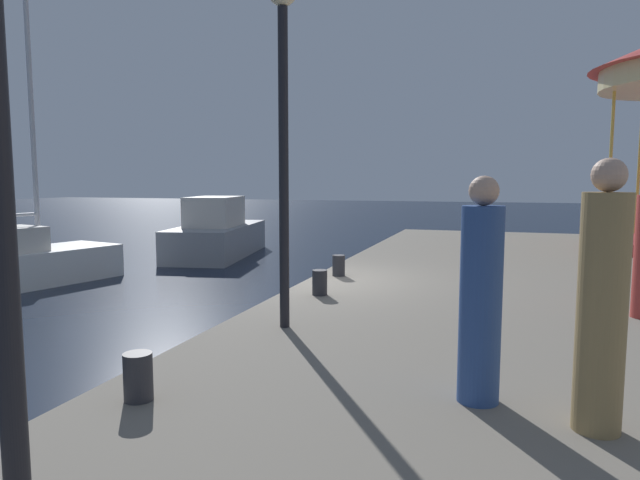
% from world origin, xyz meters
% --- Properties ---
extents(ground_plane, '(120.00, 120.00, 0.00)m').
position_xyz_m(ground_plane, '(0.00, 0.00, 0.00)').
color(ground_plane, black).
extents(motorboat_grey, '(3.11, 5.74, 2.06)m').
position_xyz_m(motorboat_grey, '(-5.97, 7.52, 0.77)').
color(motorboat_grey, gray).
rests_on(motorboat_grey, ground).
extents(sailboat_white, '(3.04, 5.70, 7.39)m').
position_xyz_m(sailboat_white, '(-8.04, 0.68, 0.60)').
color(sailboat_white, white).
rests_on(sailboat_white, ground).
extents(lamp_post_mid_promenade, '(0.36, 0.36, 4.21)m').
position_xyz_m(lamp_post_mid_promenade, '(0.84, -3.30, 3.69)').
color(lamp_post_mid_promenade, black).
rests_on(lamp_post_mid_promenade, quay_dock).
extents(bollard_north, '(0.24, 0.24, 0.40)m').
position_xyz_m(bollard_north, '(0.54, -5.85, 1.00)').
color(bollard_north, '#2D2D33').
rests_on(bollard_north, quay_dock).
extents(bollard_center, '(0.24, 0.24, 0.40)m').
position_xyz_m(bollard_center, '(0.65, -1.31, 1.00)').
color(bollard_center, '#2D2D33').
rests_on(bollard_center, quay_dock).
extents(bollard_south, '(0.24, 0.24, 0.40)m').
position_xyz_m(bollard_south, '(0.45, 0.48, 1.00)').
color(bollard_south, '#2D2D33').
rests_on(bollard_south, quay_dock).
extents(person_near_carousel, '(0.34, 0.34, 1.86)m').
position_xyz_m(person_near_carousel, '(3.23, -5.00, 1.67)').
color(person_near_carousel, '#2D4C8C').
rests_on(person_near_carousel, quay_dock).
extents(person_by_the_water, '(0.34, 0.34, 1.98)m').
position_xyz_m(person_by_the_water, '(4.07, -5.29, 1.73)').
color(person_by_the_water, '#937A4C').
rests_on(person_by_the_water, quay_dock).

